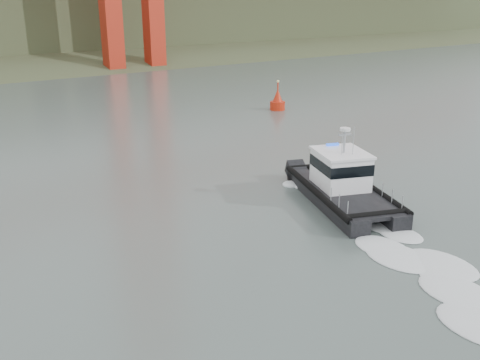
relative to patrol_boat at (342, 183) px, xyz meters
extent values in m
plane|color=#45524C|center=(-4.94, -6.82, -1.27)|extent=(400.00, 400.00, 0.00)
cube|color=black|center=(-1.25, 0.30, -0.87)|extent=(4.81, 10.18, 1.14)
cube|color=black|center=(1.14, -0.59, -0.87)|extent=(4.81, 10.18, 1.14)
cube|color=black|center=(-0.22, -0.59, -0.41)|extent=(6.70, 9.75, 0.24)
cube|color=white|center=(0.11, 0.30, 0.79)|extent=(3.85, 4.19, 2.18)
cube|color=black|center=(0.11, 0.30, 1.18)|extent=(3.93, 4.26, 0.71)
cube|color=white|center=(0.11, 0.30, 1.95)|extent=(4.10, 4.43, 0.15)
cylinder|color=#9B9FA4|center=(0.01, 0.03, 2.73)|extent=(0.15, 0.15, 1.70)
cylinder|color=white|center=(0.01, 0.03, 3.53)|extent=(0.66, 0.66, 0.17)
cylinder|color=red|center=(15.20, 25.28, -0.88)|extent=(1.76, 1.76, 1.17)
cone|color=red|center=(15.20, 25.28, 0.30)|extent=(1.37, 1.37, 1.76)
cylinder|color=red|center=(15.20, 25.28, 1.47)|extent=(0.16, 0.16, 0.98)
sphere|color=#E5D87F|center=(15.20, 25.28, 2.05)|extent=(0.29, 0.29, 0.29)
camera|label=1|loc=(-23.99, -22.62, 11.40)|focal=40.00mm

